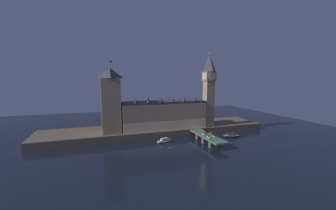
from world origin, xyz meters
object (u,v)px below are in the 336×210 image
car_southbound_lead (215,137)px  boat_upstream (164,141)px  pedestrian_near_rail (210,139)px  pedestrian_mid_walk (215,135)px  street_lamp_near (211,135)px  boat_downstream (231,136)px  car_northbound_trail (209,137)px  street_lamp_mid (213,130)px  clock_tower (209,88)px  car_northbound_lead (203,134)px  victoria_tower (111,101)px  car_southbound_trail (206,132)px

car_southbound_lead → boat_upstream: bearing=151.9°
pedestrian_near_rail → pedestrian_mid_walk: pedestrian_near_rail is taller
pedestrian_mid_walk → street_lamp_near: bearing=-133.0°
street_lamp_near → boat_downstream: (34.93, 22.39, -9.54)m
car_northbound_trail → street_lamp_mid: street_lamp_mid is taller
car_southbound_lead → street_lamp_near: bearing=-136.2°
street_lamp_mid → boat_downstream: 27.07m
pedestrian_mid_walk → street_lamp_mid: bearing=83.6°
street_lamp_near → street_lamp_mid: 18.24m
pedestrian_mid_walk → clock_tower: bearing=69.6°
street_lamp_near → car_southbound_lead: bearing=43.8°
boat_upstream → car_northbound_lead: bearing=-17.1°
victoria_tower → boat_upstream: (42.18, -21.84, -33.99)m
car_northbound_trail → street_lamp_near: 9.53m
street_lamp_near → pedestrian_near_rail: bearing=78.0°
clock_tower → street_lamp_near: 61.66m
car_northbound_trail → boat_upstream: size_ratio=0.32×
boat_upstream → victoria_tower: bearing=152.6°
victoria_tower → car_southbound_trail: bearing=-18.4°
clock_tower → car_southbound_lead: size_ratio=16.58×
clock_tower → street_lamp_near: clock_tower is taller
car_northbound_lead → car_southbound_trail: 7.26m
pedestrian_mid_walk → car_southbound_lead: bearing=-124.9°
clock_tower → car_southbound_lead: bearing=-111.9°
car_northbound_trail → car_southbound_lead: bearing=-7.5°
clock_tower → boat_downstream: (11.74, -23.20, -43.96)m
car_northbound_lead → boat_upstream: bearing=162.9°
pedestrian_near_rail → street_lamp_mid: (10.37, 12.84, 3.46)m
car_southbound_lead → street_lamp_near: street_lamp_near is taller
victoria_tower → pedestrian_near_rail: 90.41m
pedestrian_mid_walk → street_lamp_near: street_lamp_near is taller
victoria_tower → car_northbound_lead: victoria_tower is taller
clock_tower → car_southbound_lead: 56.08m
car_northbound_trail → boat_downstream: car_northbound_trail is taller
pedestrian_mid_walk → boat_downstream: pedestrian_mid_walk is taller
car_southbound_trail → boat_upstream: bearing=172.9°
car_northbound_lead → street_lamp_mid: 9.16m
pedestrian_near_rail → car_southbound_trail: bearing=70.3°
street_lamp_near → street_lamp_mid: size_ratio=1.01×
street_lamp_mid → boat_upstream: size_ratio=0.48×
clock_tower → victoria_tower: 95.17m
car_northbound_trail → car_southbound_trail: size_ratio=1.16×
clock_tower → car_northbound_trail: 57.23m
victoria_tower → boat_upstream: victoria_tower is taller
car_northbound_trail → pedestrian_near_rail: 6.82m
victoria_tower → boat_downstream: size_ratio=3.91×
street_lamp_mid → clock_tower: bearing=68.1°
victoria_tower → car_southbound_trail: (79.25, -26.44, -28.23)m
boat_upstream → boat_downstream: bearing=-4.5°
pedestrian_mid_walk → boat_upstream: 43.19m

